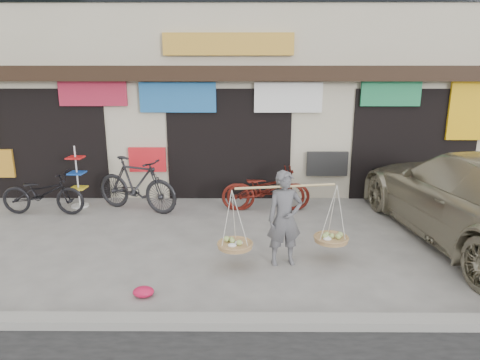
{
  "coord_description": "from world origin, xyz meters",
  "views": [
    {
      "loc": [
        0.33,
        -6.79,
        3.21
      ],
      "look_at": [
        0.28,
        0.9,
        1.16
      ],
      "focal_mm": 32.0,
      "sensor_mm": 36.0,
      "label": 1
    }
  ],
  "objects_px": {
    "street_vendor": "(284,222)",
    "bike_1": "(136,184)",
    "bike_2": "(268,189)",
    "bike_3": "(263,189)",
    "display_rack": "(78,183)",
    "suv": "(479,198)",
    "bike_0": "(43,193)"
  },
  "relations": [
    {
      "from": "street_vendor",
      "to": "bike_1",
      "type": "xyz_separation_m",
      "value": [
        -3.1,
        2.7,
        -0.11
      ]
    },
    {
      "from": "street_vendor",
      "to": "bike_2",
      "type": "relative_size",
      "value": 1.15
    },
    {
      "from": "bike_3",
      "to": "display_rack",
      "type": "height_order",
      "value": "display_rack"
    },
    {
      "from": "street_vendor",
      "to": "suv",
      "type": "relative_size",
      "value": 0.35
    },
    {
      "from": "street_vendor",
      "to": "display_rack",
      "type": "bearing_deg",
      "value": 137.17
    },
    {
      "from": "bike_0",
      "to": "display_rack",
      "type": "height_order",
      "value": "display_rack"
    },
    {
      "from": "bike_3",
      "to": "street_vendor",
      "type": "bearing_deg",
      "value": -176.42
    },
    {
      "from": "bike_0",
      "to": "bike_1",
      "type": "relative_size",
      "value": 0.89
    },
    {
      "from": "bike_2",
      "to": "display_rack",
      "type": "height_order",
      "value": "display_rack"
    },
    {
      "from": "bike_0",
      "to": "bike_1",
      "type": "xyz_separation_m",
      "value": [
        2.03,
        0.24,
        0.14
      ]
    },
    {
      "from": "bike_2",
      "to": "bike_0",
      "type": "bearing_deg",
      "value": 92.41
    },
    {
      "from": "bike_1",
      "to": "bike_3",
      "type": "relative_size",
      "value": 1.1
    },
    {
      "from": "bike_3",
      "to": "display_rack",
      "type": "bearing_deg",
      "value": 85.93
    },
    {
      "from": "street_vendor",
      "to": "bike_0",
      "type": "xyz_separation_m",
      "value": [
        -5.13,
        2.46,
        -0.25
      ]
    },
    {
      "from": "bike_1",
      "to": "street_vendor",
      "type": "bearing_deg",
      "value": -108.68
    },
    {
      "from": "bike_1",
      "to": "display_rack",
      "type": "distance_m",
      "value": 1.47
    },
    {
      "from": "bike_1",
      "to": "bike_3",
      "type": "xyz_separation_m",
      "value": [
        2.88,
        0.05,
        -0.13
      ]
    },
    {
      "from": "street_vendor",
      "to": "bike_3",
      "type": "distance_m",
      "value": 2.77
    },
    {
      "from": "bike_2",
      "to": "suv",
      "type": "xyz_separation_m",
      "value": [
        3.77,
        -1.83,
        0.38
      ]
    },
    {
      "from": "bike_0",
      "to": "bike_1",
      "type": "height_order",
      "value": "bike_1"
    },
    {
      "from": "bike_0",
      "to": "bike_2",
      "type": "height_order",
      "value": "bike_2"
    },
    {
      "from": "bike_3",
      "to": "suv",
      "type": "distance_m",
      "value": 4.31
    },
    {
      "from": "bike_1",
      "to": "display_rack",
      "type": "xyz_separation_m",
      "value": [
        -1.44,
        0.29,
        -0.04
      ]
    },
    {
      "from": "bike_3",
      "to": "suv",
      "type": "relative_size",
      "value": 0.3
    },
    {
      "from": "street_vendor",
      "to": "bike_1",
      "type": "height_order",
      "value": "street_vendor"
    },
    {
      "from": "street_vendor",
      "to": "bike_1",
      "type": "bearing_deg",
      "value": 129.43
    },
    {
      "from": "suv",
      "to": "bike_1",
      "type": "bearing_deg",
      "value": -21.19
    },
    {
      "from": "bike_2",
      "to": "display_rack",
      "type": "distance_m",
      "value": 4.44
    },
    {
      "from": "suv",
      "to": "street_vendor",
      "type": "bearing_deg",
      "value": 7.71
    },
    {
      "from": "bike_2",
      "to": "bike_3",
      "type": "xyz_separation_m",
      "value": [
        -0.11,
        0.0,
        0.0
      ]
    },
    {
      "from": "display_rack",
      "to": "bike_2",
      "type": "bearing_deg",
      "value": -3.08
    },
    {
      "from": "bike_0",
      "to": "bike_1",
      "type": "bearing_deg",
      "value": -81.17
    }
  ]
}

